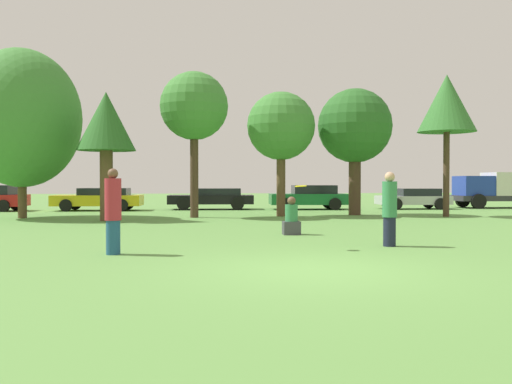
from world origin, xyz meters
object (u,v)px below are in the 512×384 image
(tree_2, at_px, (194,107))
(tree_5, at_px, (447,104))
(tree_3, at_px, (281,127))
(tree_4, at_px, (355,127))
(parked_car_yellow, at_px, (99,198))
(delivery_truck_blue, at_px, (505,188))
(person_thrower, at_px, (113,211))
(tree_0, at_px, (22,118))
(tree_1, at_px, (106,125))
(person_catcher, at_px, (390,209))
(frisbee, at_px, (301,186))
(bystander_sitting, at_px, (291,219))
(parked_car_green, at_px, (310,197))
(parked_car_black, at_px, (212,198))
(parked_car_silver, at_px, (414,198))

(tree_2, xyz_separation_m, tree_5, (10.65, -0.73, 0.19))
(tree_3, relative_size, tree_5, 0.89)
(tree_4, distance_m, parked_car_yellow, 13.45)
(parked_car_yellow, height_order, delivery_truck_blue, delivery_truck_blue)
(person_thrower, distance_m, tree_0, 13.45)
(tree_0, height_order, delivery_truck_blue, tree_0)
(person_thrower, height_order, tree_0, tree_0)
(tree_0, bearing_deg, person_thrower, -66.38)
(person_thrower, xyz_separation_m, tree_1, (-1.58, 9.93, 2.77))
(tree_3, bearing_deg, tree_4, 8.25)
(tree_3, bearing_deg, person_catcher, -86.59)
(frisbee, distance_m, tree_2, 11.77)
(bystander_sitting, relative_size, tree_2, 0.18)
(parked_car_green, bearing_deg, tree_3, 69.25)
(tree_3, bearing_deg, bystander_sitting, -97.44)
(delivery_truck_blue, bearing_deg, tree_2, 23.20)
(tree_2, distance_m, parked_car_black, 7.81)
(tree_4, distance_m, parked_car_green, 6.13)
(parked_car_silver, bearing_deg, tree_0, 18.75)
(person_thrower, relative_size, delivery_truck_blue, 0.31)
(frisbee, xyz_separation_m, parked_car_green, (4.00, 17.17, -0.72))
(tree_1, height_order, tree_4, tree_4)
(tree_2, bearing_deg, tree_0, 175.79)
(person_thrower, distance_m, tree_5, 16.86)
(tree_2, height_order, tree_3, tree_2)
(tree_5, bearing_deg, parked_car_silver, 78.38)
(tree_0, distance_m, parked_car_silver, 20.00)
(frisbee, relative_size, parked_car_black, 0.06)
(parked_car_black, xyz_separation_m, delivery_truck_blue, (16.59, -0.28, 0.51))
(parked_car_silver, bearing_deg, frisbee, 63.27)
(tree_2, distance_m, parked_car_green, 9.52)
(tree_2, xyz_separation_m, tree_3, (3.72, 0.45, -0.73))
(tree_2, bearing_deg, tree_3, 6.82)
(tree_2, bearing_deg, frisbee, -78.67)
(person_thrower, height_order, parked_car_silver, person_thrower)
(frisbee, bearing_deg, tree_1, 120.13)
(frisbee, height_order, tree_0, tree_0)
(person_catcher, relative_size, frisbee, 6.64)
(bystander_sitting, bearing_deg, person_thrower, -139.82)
(tree_5, height_order, parked_car_yellow, tree_5)
(delivery_truck_blue, bearing_deg, frisbee, 51.95)
(parked_car_silver, bearing_deg, parked_car_green, 0.40)
(frisbee, height_order, parked_car_green, frisbee)
(bystander_sitting, bearing_deg, parked_car_silver, 55.32)
(bystander_sitting, xyz_separation_m, tree_3, (1.07, 8.17, 3.41))
(parked_car_yellow, bearing_deg, tree_1, 104.14)
(tree_2, distance_m, parked_car_yellow, 8.75)
(bystander_sitting, height_order, tree_3, tree_3)
(person_thrower, bearing_deg, parked_car_silver, 45.02)
(tree_2, relative_size, parked_car_green, 1.44)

